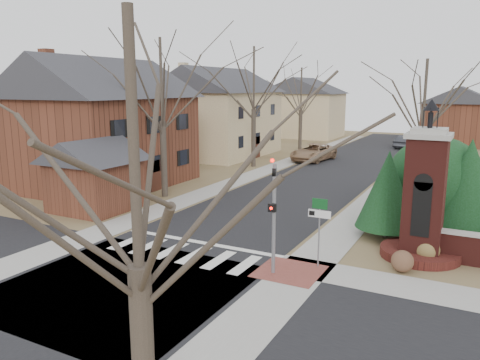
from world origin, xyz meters
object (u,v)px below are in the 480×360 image
Objects in this scene: brick_gate_monument at (424,206)px; distant_car at (405,142)px; sign_post at (319,219)px; traffic_signal_pole at (274,207)px; pickup_truck at (313,152)px.

distant_car is (-6.07, 36.46, -1.46)m from brick_gate_monument.
distant_car is (-2.66, 39.46, -1.25)m from sign_post.
traffic_signal_pole reaches higher than distant_car.
distant_car is at bearing 99.45° from brick_gate_monument.
traffic_signal_pole is 0.69× the size of brick_gate_monument.
traffic_signal_pole is at bearing 100.97° from distant_car.
traffic_signal_pole reaches higher than sign_post.
sign_post is at bearing -63.53° from pickup_truck.
traffic_signal_pole is at bearing -66.96° from pickup_truck.
traffic_signal_pole is 2.02m from sign_post.
brick_gate_monument is 36.99m from distant_car.
pickup_truck is at bearing 74.37° from distant_car.
brick_gate_monument is at bearing -54.15° from pickup_truck.
pickup_truck is at bearing 105.87° from traffic_signal_pole.
brick_gate_monument is (3.41, 3.01, 0.22)m from sign_post.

